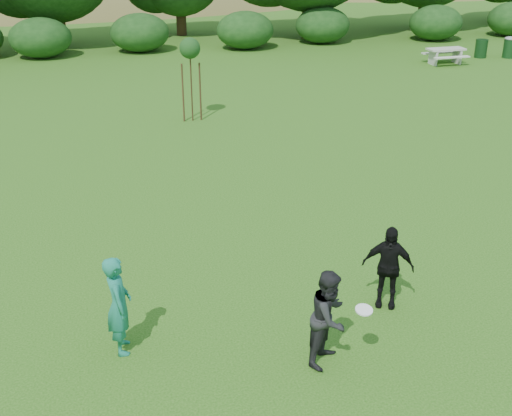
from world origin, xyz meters
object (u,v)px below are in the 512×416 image
at_px(picnic_table, 446,53).
at_px(trash_can_near, 481,49).
at_px(player_teal, 119,305).
at_px(player_grey, 329,317).
at_px(player_black, 388,267).
at_px(sapling, 190,51).
at_px(trash_can_lidded, 510,47).

bearing_deg(picnic_table, trash_can_near, 20.59).
xyz_separation_m(player_teal, player_grey, (3.14, -1.14, -0.05)).
height_order(player_teal, player_black, player_teal).
bearing_deg(sapling, picnic_table, 24.65).
height_order(sapling, picnic_table, sapling).
bearing_deg(trash_can_near, player_grey, -128.01).
distance_m(player_grey, sapling, 13.82).
distance_m(player_grey, player_black, 2.03).
distance_m(sapling, picnic_table, 14.92).
bearing_deg(trash_can_near, player_black, -126.87).
xyz_separation_m(player_grey, player_black, (1.60, 1.25, -0.02)).
bearing_deg(sapling, player_black, -83.94).
relative_size(player_teal, picnic_table, 0.95).
relative_size(player_teal, player_black, 1.08).
distance_m(player_black, trash_can_lidded, 25.03).
bearing_deg(picnic_table, player_grey, -124.59).
xyz_separation_m(player_teal, picnic_table, (16.86, 18.76, -0.33)).
height_order(trash_can_near, picnic_table, trash_can_near).
relative_size(player_grey, trash_can_lidded, 1.54).
bearing_deg(trash_can_near, picnic_table, -159.41).
bearing_deg(player_teal, picnic_table, -41.59).
bearing_deg(player_grey, trash_can_lidded, 4.41).
height_order(player_teal, trash_can_lidded, player_teal).
relative_size(sapling, trash_can_lidded, 2.71).
relative_size(player_grey, trash_can_near, 1.79).
bearing_deg(player_grey, sapling, 44.08).
bearing_deg(sapling, player_teal, -105.16).
bearing_deg(sapling, trash_can_lidded, 21.14).
xyz_separation_m(player_black, picnic_table, (12.13, 18.65, -0.27)).
bearing_deg(player_black, trash_can_near, 81.49).
distance_m(trash_can_near, picnic_table, 2.77).
distance_m(player_grey, trash_can_near, 26.49).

